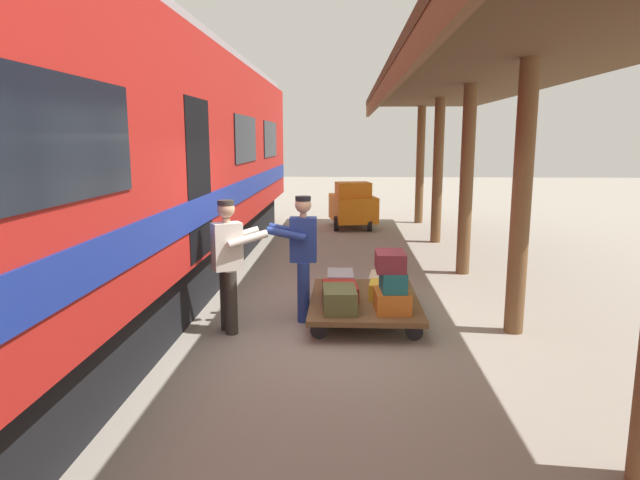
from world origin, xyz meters
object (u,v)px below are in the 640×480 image
object	(u,v)px
suitcase_cream_canvas	(386,281)
suitcase_orange_carryall	(392,301)
baggage_tug	(353,206)
luggage_cart	(364,301)
porter_by_door	(229,261)
suitcase_gray_aluminum	(341,280)
suitcase_olive_duffel	(340,299)
suitcase_teal_softside	(393,281)
suitcase_yellow_case	(389,290)
porter_in_overalls	(302,254)
train_car	(83,170)
suitcase_red_plastic	(340,291)
suitcase_burgundy_valise	(390,261)

from	to	relation	value
suitcase_cream_canvas	suitcase_orange_carryall	bearing A→B (deg)	90.00
suitcase_orange_carryall	baggage_tug	world-z (taller)	baggage_tug
luggage_cart	porter_by_door	distance (m)	1.97
luggage_cart	suitcase_gray_aluminum	size ratio (longest dim) A/B	3.41
luggage_cart	suitcase_olive_duffel	xyz separation A→B (m)	(0.33, 0.58, 0.19)
suitcase_teal_softside	porter_by_door	bearing A→B (deg)	1.69
suitcase_cream_canvas	suitcase_yellow_case	bearing A→B (deg)	90.00
suitcase_yellow_case	porter_by_door	size ratio (longest dim) A/B	0.30
suitcase_gray_aluminum	porter_by_door	size ratio (longest dim) A/B	0.36
baggage_tug	suitcase_orange_carryall	bearing A→B (deg)	92.70
porter_in_overalls	suitcase_olive_duffel	bearing A→B (deg)	137.65
train_car	suitcase_cream_canvas	world-z (taller)	train_car
suitcase_cream_canvas	porter_by_door	bearing A→B (deg)	30.14
suitcase_olive_duffel	suitcase_teal_softside	distance (m)	0.72
luggage_cart	suitcase_gray_aluminum	xyz separation A→B (m)	(0.33, -0.58, 0.15)
suitcase_gray_aluminum	baggage_tug	bearing A→B (deg)	-92.03
train_car	suitcase_cream_canvas	bearing A→B (deg)	-164.97
suitcase_teal_softside	porter_by_door	distance (m)	2.09
suitcase_yellow_case	suitcase_olive_duffel	xyz separation A→B (m)	(0.66, 0.58, 0.03)
suitcase_teal_softside	baggage_tug	distance (m)	8.55
luggage_cart	suitcase_teal_softside	size ratio (longest dim) A/B	4.28
suitcase_olive_duffel	suitcase_cream_canvas	size ratio (longest dim) A/B	1.07
suitcase_red_plastic	porter_in_overalls	bearing A→B (deg)	11.16
luggage_cart	suitcase_cream_canvas	distance (m)	0.68
suitcase_olive_duffel	baggage_tug	distance (m)	8.56
suitcase_orange_carryall	suitcase_yellow_case	distance (m)	0.58
suitcase_olive_duffel	suitcase_teal_softside	world-z (taller)	suitcase_teal_softside
suitcase_burgundy_valise	suitcase_olive_duffel	bearing A→B (deg)	3.95
porter_by_door	suitcase_yellow_case	bearing A→B (deg)	-163.23
train_car	suitcase_teal_softside	size ratio (longest dim) A/B	38.63
suitcase_gray_aluminum	baggage_tug	size ratio (longest dim) A/B	0.33
porter_by_door	baggage_tug	size ratio (longest dim) A/B	0.91
porter_by_door	porter_in_overalls	bearing A→B (deg)	-149.50
suitcase_gray_aluminum	suitcase_red_plastic	bearing A→B (deg)	90.00
baggage_tug	suitcase_gray_aluminum	bearing A→B (deg)	87.97
suitcase_red_plastic	suitcase_burgundy_valise	xyz separation A→B (m)	(-0.63, 0.53, 0.55)
suitcase_yellow_case	luggage_cart	bearing A→B (deg)	-0.00
suitcase_teal_softside	porter_by_door	world-z (taller)	porter_by_door
train_car	suitcase_burgundy_valise	size ratio (longest dim) A/B	36.04
suitcase_red_plastic	suitcase_olive_duffel	xyz separation A→B (m)	(0.00, 0.58, 0.05)
suitcase_orange_carryall	suitcase_burgundy_valise	bearing A→B (deg)	-54.55
train_car	suitcase_cream_canvas	size ratio (longest dim) A/B	32.22
suitcase_orange_carryall	porter_in_overalls	world-z (taller)	porter_in_overalls
suitcase_gray_aluminum	suitcase_orange_carryall	distance (m)	1.33
suitcase_gray_aluminum	suitcase_orange_carryall	bearing A→B (deg)	119.87
suitcase_yellow_case	baggage_tug	world-z (taller)	baggage_tug
suitcase_teal_softside	porter_in_overalls	xyz separation A→B (m)	(1.19, -0.46, 0.24)
luggage_cart	porter_by_door	world-z (taller)	porter_by_door
suitcase_burgundy_valise	porter_in_overalls	size ratio (longest dim) A/B	0.31
suitcase_red_plastic	baggage_tug	distance (m)	7.98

